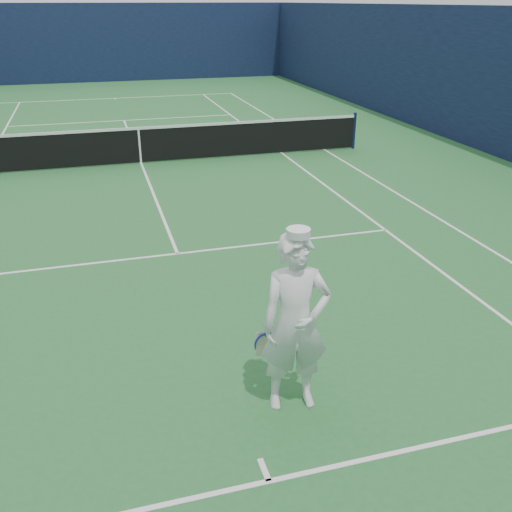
# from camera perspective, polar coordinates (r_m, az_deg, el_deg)

# --- Properties ---
(ground) EXTENTS (80.00, 80.00, 0.00)m
(ground) POSITION_cam_1_polar(r_m,az_deg,el_deg) (16.29, -11.41, 9.05)
(ground) COLOR #276631
(ground) RESTS_ON ground
(court_markings) EXTENTS (11.03, 23.83, 0.01)m
(court_markings) POSITION_cam_1_polar(r_m,az_deg,el_deg) (16.29, -11.41, 9.07)
(court_markings) COLOR white
(court_markings) RESTS_ON ground
(windscreen_fence) EXTENTS (20.12, 36.12, 4.00)m
(windscreen_fence) POSITION_cam_1_polar(r_m,az_deg,el_deg) (15.90, -12.02, 16.02)
(windscreen_fence) COLOR #0F1937
(windscreen_fence) RESTS_ON ground
(tennis_net) EXTENTS (12.88, 0.09, 1.07)m
(tennis_net) POSITION_cam_1_polar(r_m,az_deg,el_deg) (16.16, -11.57, 10.95)
(tennis_net) COLOR #141E4C
(tennis_net) RESTS_ON ground
(tennis_player) EXTENTS (0.80, 0.58, 2.10)m
(tennis_player) POSITION_cam_1_polar(r_m,az_deg,el_deg) (6.07, 3.96, -6.75)
(tennis_player) COLOR white
(tennis_player) RESTS_ON ground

